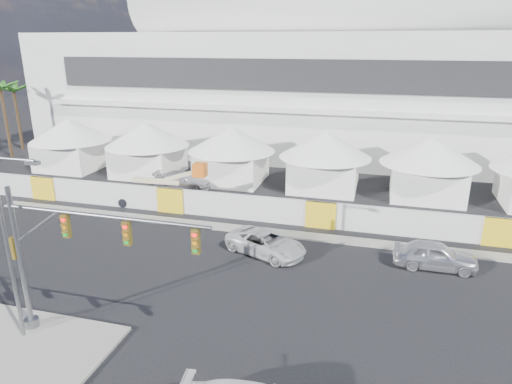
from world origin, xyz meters
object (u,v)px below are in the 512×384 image
(lot_car_c, at_px, (183,180))
(traffic_mast, at_px, (59,257))
(streetlight_median, at_px, (10,237))
(boom_lift, at_px, (150,193))
(sedan_silver, at_px, (435,255))
(pickup_curb, at_px, (266,243))

(lot_car_c, distance_m, traffic_mast, 22.78)
(streetlight_median, height_order, boom_lift, streetlight_median)
(traffic_mast, distance_m, boom_lift, 18.11)
(traffic_mast, relative_size, boom_lift, 1.26)
(sedan_silver, xyz_separation_m, traffic_mast, (-17.02, -11.72, 3.25))
(sedan_silver, height_order, lot_car_c, sedan_silver)
(pickup_curb, distance_m, streetlight_median, 14.95)
(sedan_silver, xyz_separation_m, boom_lift, (-21.89, 5.46, 0.22))
(pickup_curb, height_order, boom_lift, boom_lift)
(pickup_curb, xyz_separation_m, traffic_mast, (-6.69, -10.85, 3.33))
(lot_car_c, height_order, boom_lift, boom_lift)
(pickup_curb, distance_m, traffic_mast, 13.17)
(sedan_silver, bearing_deg, pickup_curb, 94.25)
(pickup_curb, relative_size, lot_car_c, 1.01)
(sedan_silver, distance_m, boom_lift, 22.56)
(boom_lift, bearing_deg, streetlight_median, -82.42)
(lot_car_c, height_order, traffic_mast, traffic_mast)
(sedan_silver, bearing_deg, lot_car_c, 63.19)
(pickup_curb, relative_size, streetlight_median, 0.62)
(sedan_silver, distance_m, traffic_mast, 20.92)
(sedan_silver, bearing_deg, streetlight_median, 122.82)
(boom_lift, bearing_deg, traffic_mast, -76.43)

